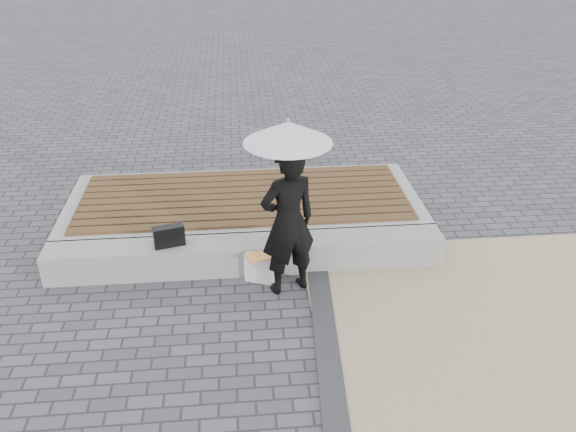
% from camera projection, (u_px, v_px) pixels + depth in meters
% --- Properties ---
extents(ground, '(80.00, 80.00, 0.00)m').
position_uv_depth(ground, '(253.00, 352.00, 6.20)').
color(ground, '#4D4C51').
rests_on(ground, ground).
extents(terrazzo_zone, '(5.00, 5.00, 0.02)m').
position_uv_depth(terrazzo_zone, '(569.00, 364.00, 6.02)').
color(terrazzo_zone, tan).
rests_on(terrazzo_zone, ground).
extents(edging_band, '(0.61, 5.20, 0.04)m').
position_uv_depth(edging_band, '(331.00, 380.00, 5.81)').
color(edging_band, '#313234').
rests_on(edging_band, ground).
extents(seating_ledge, '(5.00, 0.45, 0.40)m').
position_uv_depth(seating_ledge, '(247.00, 254.00, 7.50)').
color(seating_ledge, gray).
rests_on(seating_ledge, ground).
extents(timber_platform, '(5.00, 2.00, 0.40)m').
position_uv_depth(timber_platform, '(245.00, 210.00, 8.55)').
color(timber_platform, '#A6A6A1').
rests_on(timber_platform, ground).
extents(timber_decking, '(4.60, 1.80, 0.04)m').
position_uv_depth(timber_decking, '(244.00, 197.00, 8.45)').
color(timber_decking, brown).
rests_on(timber_decking, timber_platform).
extents(woman, '(0.78, 0.64, 1.84)m').
position_uv_depth(woman, '(288.00, 222.00, 6.76)').
color(woman, black).
rests_on(woman, ground).
extents(parasol, '(0.96, 0.96, 1.23)m').
position_uv_depth(parasol, '(288.00, 132.00, 6.24)').
color(parasol, silver).
rests_on(parasol, ground).
extents(handbag, '(0.40, 0.23, 0.27)m').
position_uv_depth(handbag, '(169.00, 236.00, 7.25)').
color(handbag, black).
rests_on(handbag, seating_ledge).
extents(canvas_tote, '(0.39, 0.28, 0.38)m').
position_uv_depth(canvas_tote, '(260.00, 267.00, 7.26)').
color(canvas_tote, silver).
rests_on(canvas_tote, ground).
extents(magazine, '(0.36, 0.31, 0.01)m').
position_uv_depth(magazine, '(260.00, 256.00, 7.12)').
color(magazine, '#CA2F3F').
rests_on(magazine, canvas_tote).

